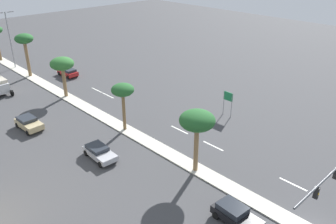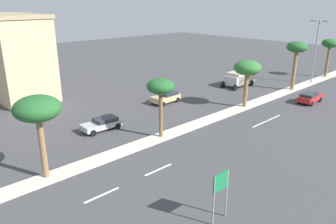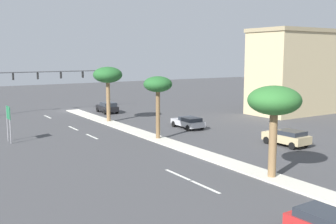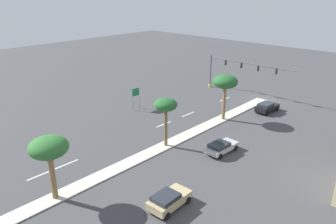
{
  "view_description": "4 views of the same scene",
  "coord_description": "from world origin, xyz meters",
  "px_view_note": "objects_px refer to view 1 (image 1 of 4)",
  "views": [
    {
      "loc": [
        -22.08,
        -7.02,
        20.05
      ],
      "look_at": [
        3.43,
        19.55,
        2.57
      ],
      "focal_mm": 37.31,
      "sensor_mm": 36.0,
      "label": 1
    },
    {
      "loc": [
        22.14,
        3.49,
        12.8
      ],
      "look_at": [
        -1.68,
        25.93,
        1.66
      ],
      "focal_mm": 34.9,
      "sensor_mm": 36.0,
      "label": 2
    },
    {
      "loc": [
        19.23,
        55.34,
        7.92
      ],
      "look_at": [
        2.67,
        29.45,
        3.54
      ],
      "focal_mm": 43.19,
      "sensor_mm": 36.0,
      "label": 3
    },
    {
      "loc": [
        -24.46,
        49.2,
        17.75
      ],
      "look_at": [
        1.42,
        21.48,
        3.39
      ],
      "focal_mm": 35.62,
      "sensor_mm": 36.0,
      "label": 4
    }
  ],
  "objects_px": {
    "palm_tree_leading": "(123,91)",
    "sedan_tan_center": "(29,123)",
    "palm_tree_near": "(24,41)",
    "sedan_silver_inboard": "(99,152)",
    "directional_road_sign": "(228,99)",
    "palm_tree_trailing": "(62,65)",
    "street_lamp_center": "(9,35)",
    "sedan_black_right": "(236,215)",
    "palm_tree_outboard": "(197,122)",
    "sedan_red_leading": "(68,72)"
  },
  "relations": [
    {
      "from": "sedan_red_leading",
      "to": "sedan_black_right",
      "type": "xyz_separation_m",
      "value": [
        -8.09,
        -40.86,
        0.05
      ]
    },
    {
      "from": "palm_tree_leading",
      "to": "sedan_tan_center",
      "type": "bearing_deg",
      "value": 134.61
    },
    {
      "from": "palm_tree_leading",
      "to": "sedan_black_right",
      "type": "distance_m",
      "value": 19.41
    },
    {
      "from": "palm_tree_leading",
      "to": "palm_tree_trailing",
      "type": "distance_m",
      "value": 14.27
    },
    {
      "from": "palm_tree_near",
      "to": "sedan_silver_inboard",
      "type": "distance_m",
      "value": 30.81
    },
    {
      "from": "street_lamp_center",
      "to": "sedan_black_right",
      "type": "relative_size",
      "value": 2.37
    },
    {
      "from": "street_lamp_center",
      "to": "sedan_silver_inboard",
      "type": "height_order",
      "value": "street_lamp_center"
    },
    {
      "from": "palm_tree_leading",
      "to": "sedan_silver_inboard",
      "type": "relative_size",
      "value": 1.38
    },
    {
      "from": "palm_tree_leading",
      "to": "sedan_silver_inboard",
      "type": "distance_m",
      "value": 7.81
    },
    {
      "from": "street_lamp_center",
      "to": "sedan_silver_inboard",
      "type": "bearing_deg",
      "value": -99.27
    },
    {
      "from": "palm_tree_outboard",
      "to": "sedan_black_right",
      "type": "distance_m",
      "value": 8.96
    },
    {
      "from": "palm_tree_outboard",
      "to": "palm_tree_trailing",
      "type": "height_order",
      "value": "palm_tree_outboard"
    },
    {
      "from": "directional_road_sign",
      "to": "sedan_red_leading",
      "type": "distance_m",
      "value": 29.25
    },
    {
      "from": "directional_road_sign",
      "to": "palm_tree_near",
      "type": "relative_size",
      "value": 0.46
    },
    {
      "from": "palm_tree_near",
      "to": "sedan_red_leading",
      "type": "relative_size",
      "value": 1.72
    },
    {
      "from": "palm_tree_outboard",
      "to": "street_lamp_center",
      "type": "height_order",
      "value": "street_lamp_center"
    },
    {
      "from": "street_lamp_center",
      "to": "sedan_silver_inboard",
      "type": "relative_size",
      "value": 2.35
    },
    {
      "from": "sedan_silver_inboard",
      "to": "palm_tree_leading",
      "type": "bearing_deg",
      "value": 28.68
    },
    {
      "from": "palm_tree_leading",
      "to": "sedan_red_leading",
      "type": "distance_m",
      "value": 23.13
    },
    {
      "from": "palm_tree_outboard",
      "to": "palm_tree_near",
      "type": "distance_m",
      "value": 38.28
    },
    {
      "from": "palm_tree_trailing",
      "to": "sedan_tan_center",
      "type": "distance_m",
      "value": 11.01
    },
    {
      "from": "street_lamp_center",
      "to": "sedan_black_right",
      "type": "distance_m",
      "value": 52.09
    },
    {
      "from": "palm_tree_near",
      "to": "sedan_red_leading",
      "type": "bearing_deg",
      "value": -43.33
    },
    {
      "from": "directional_road_sign",
      "to": "palm_tree_leading",
      "type": "height_order",
      "value": "palm_tree_leading"
    },
    {
      "from": "street_lamp_center",
      "to": "palm_tree_near",
      "type": "bearing_deg",
      "value": -90.42
    },
    {
      "from": "directional_road_sign",
      "to": "palm_tree_near",
      "type": "bearing_deg",
      "value": 109.97
    },
    {
      "from": "palm_tree_outboard",
      "to": "palm_tree_trailing",
      "type": "xyz_separation_m",
      "value": [
        0.27,
        25.9,
        -0.52
      ]
    },
    {
      "from": "palm_tree_outboard",
      "to": "directional_road_sign",
      "type": "bearing_deg",
      "value": 24.25
    },
    {
      "from": "palm_tree_outboard",
      "to": "palm_tree_trailing",
      "type": "bearing_deg",
      "value": 89.4
    },
    {
      "from": "directional_road_sign",
      "to": "palm_tree_outboard",
      "type": "relative_size",
      "value": 0.52
    },
    {
      "from": "sedan_tan_center",
      "to": "sedan_silver_inboard",
      "type": "height_order",
      "value": "sedan_tan_center"
    },
    {
      "from": "sedan_silver_inboard",
      "to": "sedan_black_right",
      "type": "bearing_deg",
      "value": -80.94
    },
    {
      "from": "palm_tree_outboard",
      "to": "sedan_silver_inboard",
      "type": "bearing_deg",
      "value": 122.86
    },
    {
      "from": "palm_tree_leading",
      "to": "sedan_tan_center",
      "type": "height_order",
      "value": "palm_tree_leading"
    },
    {
      "from": "street_lamp_center",
      "to": "sedan_tan_center",
      "type": "height_order",
      "value": "street_lamp_center"
    },
    {
      "from": "palm_tree_leading",
      "to": "palm_tree_trailing",
      "type": "height_order",
      "value": "palm_tree_trailing"
    },
    {
      "from": "palm_tree_leading",
      "to": "palm_tree_near",
      "type": "relative_size",
      "value": 0.81
    },
    {
      "from": "street_lamp_center",
      "to": "sedan_tan_center",
      "type": "bearing_deg",
      "value": -108.75
    },
    {
      "from": "sedan_red_leading",
      "to": "palm_tree_near",
      "type": "bearing_deg",
      "value": 136.67
    },
    {
      "from": "palm_tree_near",
      "to": "sedan_silver_inboard",
      "type": "height_order",
      "value": "palm_tree_near"
    },
    {
      "from": "palm_tree_trailing",
      "to": "sedan_silver_inboard",
      "type": "bearing_deg",
      "value": -108.35
    },
    {
      "from": "palm_tree_near",
      "to": "sedan_silver_inboard",
      "type": "relative_size",
      "value": 1.7
    },
    {
      "from": "sedan_red_leading",
      "to": "sedan_silver_inboard",
      "type": "bearing_deg",
      "value": -112.66
    },
    {
      "from": "sedan_tan_center",
      "to": "palm_tree_near",
      "type": "bearing_deg",
      "value": 65.5
    },
    {
      "from": "palm_tree_near",
      "to": "sedan_red_leading",
      "type": "height_order",
      "value": "palm_tree_near"
    },
    {
      "from": "palm_tree_near",
      "to": "street_lamp_center",
      "type": "distance_m",
      "value": 6.42
    },
    {
      "from": "palm_tree_trailing",
      "to": "sedan_red_leading",
      "type": "bearing_deg",
      "value": 58.8
    },
    {
      "from": "palm_tree_trailing",
      "to": "sedan_black_right",
      "type": "height_order",
      "value": "palm_tree_trailing"
    },
    {
      "from": "directional_road_sign",
      "to": "sedan_black_right",
      "type": "distance_m",
      "value": 19.84
    },
    {
      "from": "directional_road_sign",
      "to": "sedan_red_leading",
      "type": "height_order",
      "value": "directional_road_sign"
    }
  ]
}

